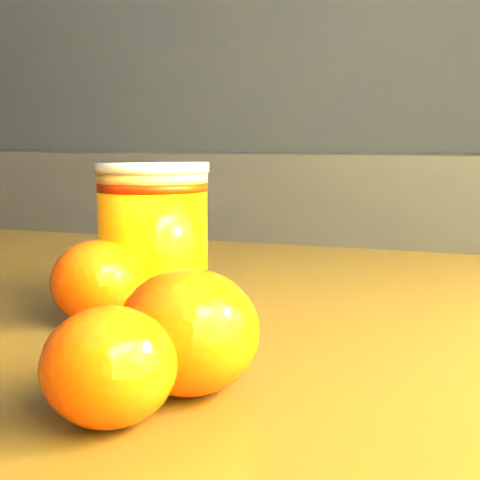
% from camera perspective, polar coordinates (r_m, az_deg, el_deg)
% --- Properties ---
extents(kitchen_counter, '(3.15, 0.60, 0.90)m').
position_cam_1_polar(kitchen_counter, '(2.05, -12.52, -5.31)').
color(kitchen_counter, '#444448').
rests_on(kitchen_counter, ground).
extents(table, '(1.13, 0.84, 0.80)m').
position_cam_1_polar(table, '(0.50, -3.13, -18.24)').
color(table, brown).
rests_on(table, ground).
extents(juice_glass, '(0.09, 0.09, 0.11)m').
position_cam_1_polar(juice_glass, '(0.51, -7.41, 0.36)').
color(juice_glass, orange).
rests_on(juice_glass, table).
extents(orange_front, '(0.07, 0.07, 0.06)m').
position_cam_1_polar(orange_front, '(0.33, -4.42, -7.79)').
color(orange_front, '#FF4C05').
rests_on(orange_front, table).
extents(orange_back, '(0.08, 0.08, 0.06)m').
position_cam_1_polar(orange_back, '(0.47, -11.99, -3.51)').
color(orange_back, '#FF4C05').
rests_on(orange_back, table).
extents(orange_extra, '(0.07, 0.07, 0.05)m').
position_cam_1_polar(orange_extra, '(0.30, -11.11, -10.54)').
color(orange_extra, '#FF4C05').
rests_on(orange_extra, table).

